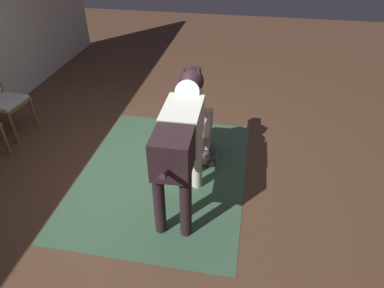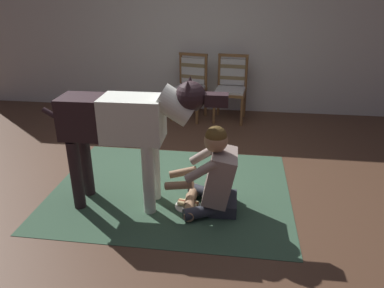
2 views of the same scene
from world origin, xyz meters
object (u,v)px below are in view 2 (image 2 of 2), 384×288
(large_dog, at_px, (127,123))
(person_sitting_on_floor, at_px, (214,177))
(dining_chair_left_of_pair, at_px, (191,83))
(dining_chair_right_of_pair, at_px, (231,84))
(hot_dog_on_plate, at_px, (188,204))

(large_dog, bearing_deg, person_sitting_on_floor, 1.01)
(dining_chair_left_of_pair, height_order, dining_chair_right_of_pair, same)
(large_dog, bearing_deg, hot_dog_on_plate, 1.01)
(dining_chair_left_of_pair, bearing_deg, dining_chair_right_of_pair, 0.15)
(large_dog, bearing_deg, dining_chair_right_of_pair, 72.30)
(person_sitting_on_floor, relative_size, hot_dog_on_plate, 3.29)
(dining_chair_right_of_pair, height_order, person_sitting_on_floor, dining_chair_right_of_pair)
(dining_chair_left_of_pair, distance_m, person_sitting_on_floor, 2.66)
(dining_chair_left_of_pair, relative_size, hot_dog_on_plate, 3.89)
(person_sitting_on_floor, distance_m, hot_dog_on_plate, 0.40)
(dining_chair_left_of_pair, distance_m, large_dog, 2.62)
(dining_chair_left_of_pair, height_order, large_dog, large_dog)
(large_dog, distance_m, hot_dog_on_plate, 0.96)
(large_dog, height_order, hot_dog_on_plate, large_dog)
(person_sitting_on_floor, bearing_deg, hot_dog_on_plate, -178.99)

